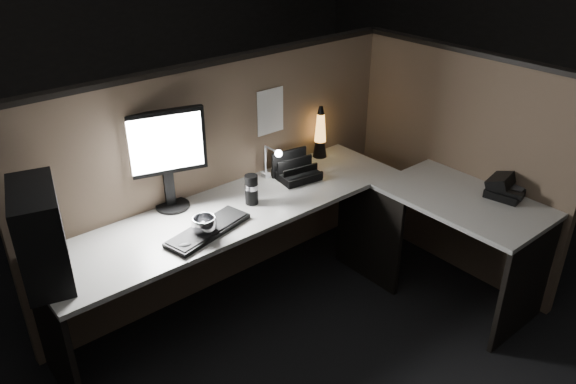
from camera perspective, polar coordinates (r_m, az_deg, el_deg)
floor at (r=3.46m, az=3.15°, el=-15.28°), size 6.00×6.00×0.00m
room_shell at (r=2.63m, az=4.08°, el=11.38°), size 6.00×6.00×6.00m
partition_back at (r=3.64m, az=-6.54°, el=1.33°), size 2.66×0.06×1.50m
partition_right at (r=3.97m, az=16.67°, el=2.69°), size 0.06×1.66×1.50m
desk at (r=3.35m, az=2.72°, el=-4.36°), size 2.60×1.60×0.73m
pc_tower at (r=2.86m, az=-23.84°, el=-3.99°), size 0.31×0.49×0.47m
monitor at (r=3.25m, az=-12.32°, el=4.14°), size 0.46×0.20×0.60m
keyboard at (r=3.11m, az=-8.12°, el=-3.85°), size 0.54×0.28×0.03m
mouse at (r=2.98m, az=-10.42°, el=-5.48°), size 0.11×0.10×0.04m
clip_lamp at (r=3.58m, az=-1.65°, el=3.17°), size 0.05×0.18×0.24m
organizer at (r=3.66m, az=0.79°, el=2.10°), size 0.29×0.26×0.19m
lava_lamp at (r=3.93m, az=3.29°, el=5.70°), size 0.10×0.10×0.37m
travel_mug at (r=3.33m, az=-3.73°, el=0.25°), size 0.08×0.08×0.19m
steel_mug at (r=3.07m, az=-8.49°, el=-3.46°), size 0.18×0.18×0.11m
figurine at (r=3.72m, az=0.21°, el=2.73°), size 0.06×0.06×0.06m
pinned_paper at (r=3.65m, az=-1.80°, el=8.18°), size 0.21×0.00×0.30m
desk_phone at (r=3.69m, az=21.14°, el=0.49°), size 0.27×0.27×0.14m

